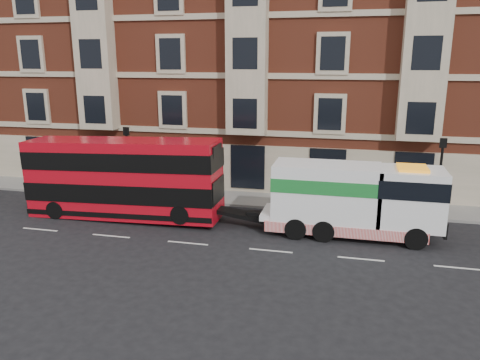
% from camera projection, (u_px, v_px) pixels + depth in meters
% --- Properties ---
extents(ground, '(120.00, 120.00, 0.00)m').
position_uv_depth(ground, '(188.00, 243.00, 22.23)').
color(ground, black).
rests_on(ground, ground).
extents(sidewalk, '(90.00, 3.00, 0.15)m').
position_uv_depth(sidewalk, '(228.00, 198.00, 29.28)').
color(sidewalk, slate).
rests_on(sidewalk, ground).
extents(victorian_terrace, '(45.00, 12.00, 20.40)m').
position_uv_depth(victorian_terrace, '(260.00, 37.00, 33.73)').
color(victorian_terrace, brown).
rests_on(victorian_terrace, ground).
extents(lamp_post_west, '(0.35, 0.15, 4.35)m').
position_uv_depth(lamp_post_west, '(128.00, 157.00, 28.73)').
color(lamp_post_west, black).
rests_on(lamp_post_west, sidewalk).
extents(lamp_post_east, '(0.35, 0.15, 4.35)m').
position_uv_depth(lamp_post_east, '(440.00, 172.00, 24.75)').
color(lamp_post_east, black).
rests_on(lamp_post_east, sidewalk).
extents(double_decker_bus, '(10.68, 2.45, 4.32)m').
position_uv_depth(double_decker_bus, '(123.00, 177.00, 25.30)').
color(double_decker_bus, red).
rests_on(double_decker_bus, ground).
extents(tow_truck, '(8.55, 2.53, 3.56)m').
position_uv_depth(tow_truck, '(351.00, 199.00, 22.74)').
color(tow_truck, white).
rests_on(tow_truck, ground).
extents(pedestrian, '(0.70, 0.49, 1.83)m').
position_uv_depth(pedestrian, '(81.00, 174.00, 31.10)').
color(pedestrian, '#231C39').
rests_on(pedestrian, sidewalk).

